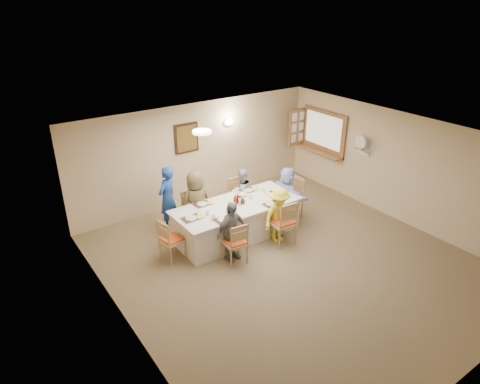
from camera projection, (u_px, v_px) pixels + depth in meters
ground at (289, 262)px, 8.44m from camera, size 7.00×7.00×0.00m
room_walls at (293, 193)px, 7.80m from camera, size 7.00×7.00×7.00m
wall_picture at (187, 138)px, 10.13m from camera, size 0.62×0.05×0.72m
wall_sconce at (229, 122)px, 10.66m from camera, size 0.26×0.09×0.18m
ceiling_light at (202, 132)px, 7.99m from camera, size 0.36×0.36×0.05m
serving_hatch at (324, 132)px, 11.26m from camera, size 0.06×1.50×1.15m
hatch_sill at (319, 152)px, 11.42m from camera, size 0.30×1.50×0.05m
shutter_door at (297, 127)px, 11.69m from camera, size 0.55×0.04×1.00m
fan_shelf at (362, 150)px, 10.26m from camera, size 0.22×0.36×0.03m
desk_fan at (362, 144)px, 10.18m from camera, size 0.30×0.30×0.28m
dining_table at (237, 220)px, 9.22m from camera, size 2.75×1.16×0.76m
chair_back_left at (194, 211)px, 9.47m from camera, size 0.48×0.48×0.90m
chair_back_right at (238, 197)px, 10.10m from camera, size 0.43×0.43×0.89m
chair_front_left at (235, 242)px, 8.28m from camera, size 0.47×0.47×0.90m
chair_front_right at (282, 222)px, 8.88m from camera, size 0.52×0.52×1.02m
chair_left_end at (172, 239)px, 8.38m from camera, size 0.50×0.50×0.89m
chair_right_end at (291, 198)px, 9.98m from camera, size 0.50×0.50×0.97m
diner_back_left at (196, 202)px, 9.27m from camera, size 0.70×0.46×1.42m
diner_back_right at (241, 193)px, 9.94m from camera, size 0.59×0.47×1.19m
diner_front_left at (231, 231)px, 8.30m from camera, size 0.85×0.58×1.25m
diner_front_right at (279, 215)px, 8.93m from camera, size 0.91×0.66×1.22m
diner_right_end at (287, 193)px, 9.85m from camera, size 1.27×0.65×1.28m
caregiver at (168, 198)px, 9.37m from camera, size 0.84×0.81×1.48m
placemat_fl at (224, 220)px, 8.43m from camera, size 0.38×0.28×0.01m
plate_fl at (224, 219)px, 8.43m from camera, size 0.23×0.23×0.01m
napkin_fl at (233, 218)px, 8.48m from camera, size 0.13×0.13×0.01m
placemat_fr at (271, 204)px, 9.06m from camera, size 0.34×0.25×0.01m
plate_fr at (271, 204)px, 9.05m from camera, size 0.23×0.23×0.01m
napkin_fr at (279, 203)px, 9.11m from camera, size 0.14×0.14×0.01m
placemat_bl at (202, 204)px, 9.05m from camera, size 0.36×0.27×0.01m
plate_bl at (202, 204)px, 9.05m from camera, size 0.23×0.23×0.01m
napkin_bl at (211, 203)px, 9.11m from camera, size 0.14×0.14×0.01m
placemat_br at (248, 191)px, 9.68m from camera, size 0.36×0.26×0.01m
plate_br at (248, 190)px, 9.67m from camera, size 0.22×0.22×0.01m
napkin_br at (256, 189)px, 9.73m from camera, size 0.15×0.15×0.01m
placemat_le at (191, 218)px, 8.48m from camera, size 0.37×0.28×0.01m
plate_le at (191, 218)px, 8.48m from camera, size 0.23×0.23×0.01m
napkin_le at (200, 217)px, 8.54m from camera, size 0.15×0.15×0.01m
placemat_re at (277, 191)px, 9.64m from camera, size 0.32×0.24×0.01m
plate_re at (277, 191)px, 9.63m from camera, size 0.23×0.23×0.01m
napkin_re at (285, 190)px, 9.69m from camera, size 0.14×0.14×0.01m
teacup_a at (213, 218)px, 8.43m from camera, size 0.15×0.15×0.08m
teacup_b at (237, 190)px, 9.62m from camera, size 0.12×0.12×0.09m
bowl_a at (231, 211)px, 8.74m from camera, size 0.30×0.30×0.05m
bowl_b at (243, 195)px, 9.42m from camera, size 0.20×0.20×0.06m
condiment_ketchup at (235, 199)px, 9.00m from camera, size 0.10×0.11×0.24m
condiment_brown at (238, 198)px, 9.09m from camera, size 0.16×0.16×0.22m
condiment_malt at (242, 200)px, 9.05m from camera, size 0.20×0.20×0.15m
drinking_glass at (229, 203)px, 8.99m from camera, size 0.07×0.07×0.10m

